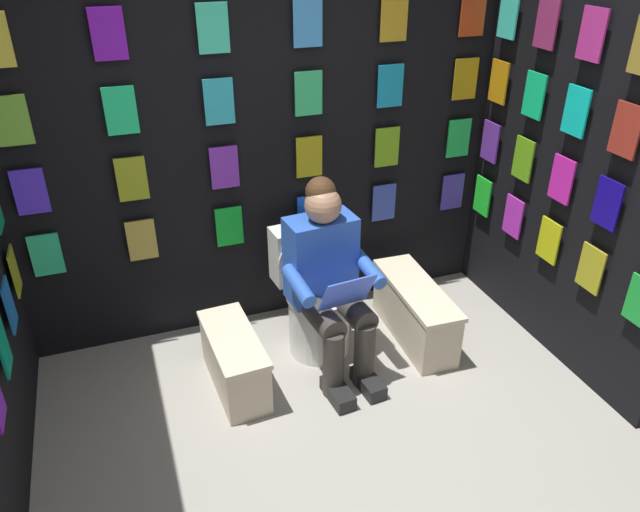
# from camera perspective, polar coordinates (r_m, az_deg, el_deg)

# --- Properties ---
(ground_plane) EXTENTS (30.00, 30.00, 0.00)m
(ground_plane) POSITION_cam_1_polar(r_m,az_deg,el_deg) (3.07, 5.56, -22.96)
(ground_plane) COLOR #9E998E
(display_wall_back) EXTENTS (3.17, 0.14, 2.43)m
(display_wall_back) POSITION_cam_1_polar(r_m,az_deg,el_deg) (3.79, -5.37, 10.62)
(display_wall_back) COLOR black
(display_wall_back) RESTS_ON ground
(display_wall_left) EXTENTS (0.14, 1.77, 2.43)m
(display_wall_left) POSITION_cam_1_polar(r_m,az_deg,el_deg) (3.76, 23.12, 8.21)
(display_wall_left) COLOR black
(display_wall_left) RESTS_ON ground
(toilet) EXTENTS (0.43, 0.57, 0.77)m
(toilet) POSITION_cam_1_polar(r_m,az_deg,el_deg) (3.80, -0.60, -4.19)
(toilet) COLOR white
(toilet) RESTS_ON ground
(person_reading) EXTENTS (0.55, 0.71, 1.19)m
(person_reading) POSITION_cam_1_polar(r_m,az_deg,el_deg) (3.48, 0.90, -2.30)
(person_reading) COLOR blue
(person_reading) RESTS_ON ground
(comic_longbox_near) EXTENTS (0.30, 0.83, 0.38)m
(comic_longbox_near) POSITION_cam_1_polar(r_m,az_deg,el_deg) (3.98, 8.95, -5.22)
(comic_longbox_near) COLOR beige
(comic_longbox_near) RESTS_ON ground
(comic_longbox_far) EXTENTS (0.30, 0.67, 0.36)m
(comic_longbox_far) POSITION_cam_1_polar(r_m,az_deg,el_deg) (3.58, -8.07, -9.82)
(comic_longbox_far) COLOR beige
(comic_longbox_far) RESTS_ON ground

